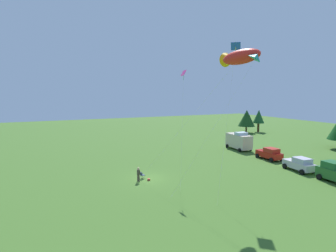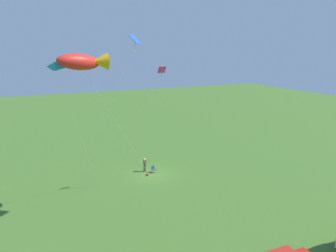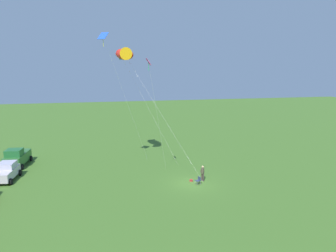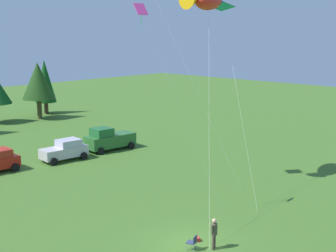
# 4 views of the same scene
# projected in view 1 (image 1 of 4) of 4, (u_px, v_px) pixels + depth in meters

# --- Properties ---
(ground_plane) EXTENTS (160.00, 160.00, 0.00)m
(ground_plane) POSITION_uv_depth(u_px,v_px,m) (147.00, 179.00, 32.03)
(ground_plane) COLOR #3E6725
(person_kite_flyer) EXTENTS (0.57, 0.45, 1.74)m
(person_kite_flyer) POSITION_uv_depth(u_px,v_px,m) (138.00, 173.00, 30.94)
(person_kite_flyer) COLOR #422F30
(person_kite_flyer) RESTS_ON ground
(folding_chair) EXTENTS (0.61, 0.61, 0.82)m
(folding_chair) POSITION_uv_depth(u_px,v_px,m) (142.00, 175.00, 32.10)
(folding_chair) COLOR navy
(folding_chair) RESTS_ON ground
(backpack_on_grass) EXTENTS (0.33, 0.38, 0.22)m
(backpack_on_grass) POSITION_uv_depth(u_px,v_px,m) (149.00, 180.00, 31.44)
(backpack_on_grass) COLOR #AC2B29
(backpack_on_grass) RESTS_ON ground
(van_camper_beige) EXTENTS (5.52, 2.87, 3.34)m
(van_camper_beige) POSITION_uv_depth(u_px,v_px,m) (239.00, 141.00, 48.76)
(van_camper_beige) COLOR beige
(van_camper_beige) RESTS_ON ground
(car_red_sedan) EXTENTS (4.24, 2.29, 1.89)m
(car_red_sedan) POSITION_uv_depth(u_px,v_px,m) (270.00, 154.00, 41.37)
(car_red_sedan) COLOR #B21B12
(car_red_sedan) RESTS_ON ground
(car_silver_compact) EXTENTS (4.36, 2.56, 1.89)m
(car_silver_compact) POSITION_uv_depth(u_px,v_px,m) (300.00, 164.00, 35.21)
(car_silver_compact) COLOR #BFB7BE
(car_silver_compact) RESTS_ON ground
(kite_large_fish) EXTENTS (11.09, 8.90, 14.67)m
(kite_large_fish) POSITION_uv_depth(u_px,v_px,m) (238.00, 58.00, 25.07)
(kite_large_fish) COLOR red
(kite_large_fish) RESTS_ON ground
(kite_delta_teal) EXTENTS (5.17, 7.36, 14.07)m
(kite_delta_teal) POSITION_uv_depth(u_px,v_px,m) (257.00, 57.00, 23.08)
(kite_delta_teal) COLOR teal
(kite_delta_teal) RESTS_ON ground
(kite_diamond_rainbow) EXTENTS (5.06, 2.99, 13.19)m
(kite_diamond_rainbow) POSITION_uv_depth(u_px,v_px,m) (183.00, 78.00, 31.49)
(kite_diamond_rainbow) COLOR #E03A96
(kite_diamond_rainbow) RESTS_ON ground
(kite_diamond_blue) EXTENTS (5.42, 6.06, 16.02)m
(kite_diamond_blue) POSITION_uv_depth(u_px,v_px,m) (235.00, 51.00, 29.02)
(kite_diamond_blue) COLOR blue
(kite_diamond_blue) RESTS_ON ground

